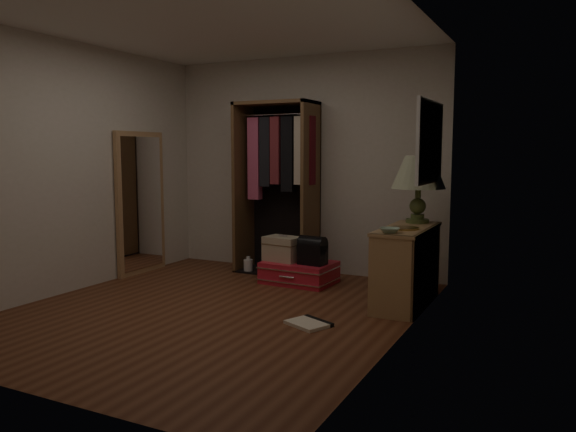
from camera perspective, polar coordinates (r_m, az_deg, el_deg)
The scene contains 13 objects.
ground at distance 5.31m, azimuth -7.59°, elevation -9.51°, with size 4.00×4.00×0.00m, color #542A18.
room_walls at distance 5.10m, azimuth -6.86°, elevation 6.92°, with size 3.52×4.02×2.60m.
console_bookshelf at distance 5.53m, azimuth 12.00°, elevation -4.75°, with size 0.42×1.12×0.75m.
open_wardrobe at distance 6.75m, azimuth -0.90°, elevation 4.44°, with size 0.97×0.50×2.05m.
floor_mirror at distance 6.97m, azimuth -14.73°, elevation 1.29°, with size 0.06×0.80×1.70m.
pink_suitcase at distance 6.31m, azimuth 1.14°, elevation -5.73°, with size 0.81×0.61×0.24m.
train_case at distance 6.32m, azimuth -0.52°, elevation -3.32°, with size 0.44×0.34×0.29m.
black_bag at distance 6.12m, azimuth 2.50°, elevation -3.45°, with size 0.31×0.22×0.31m.
table_lamp at distance 5.77m, azimuth 13.12°, elevation 4.20°, with size 0.70×0.70×0.67m.
brass_tray at distance 5.31m, azimuth 11.69°, elevation -1.22°, with size 0.28×0.28×0.02m.
ceramic_bowl at distance 5.04m, azimuth 10.30°, elevation -1.43°, with size 0.18×0.18×0.04m, color #96B49A.
white_jug at distance 6.87m, azimuth -4.06°, elevation -5.05°, with size 0.14×0.14×0.20m.
floor_book at distance 4.86m, azimuth 2.26°, elevation -10.81°, with size 0.43×0.39×0.03m.
Camera 1 is at (2.87, -4.22, 1.46)m, focal length 35.00 mm.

